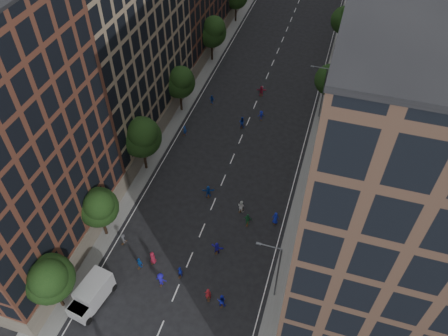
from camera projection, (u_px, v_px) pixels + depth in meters
name	position (u px, v px, depth m)	size (l,w,h in m)	color
ground	(247.00, 123.00, 69.53)	(240.00, 240.00, 0.00)	black
sidewalk_left	(193.00, 84.00, 76.97)	(4.00, 105.00, 0.15)	slate
sidewalk_right	(329.00, 109.00, 72.02)	(4.00, 105.00, 0.15)	slate
bldg_left_b	(105.00, 20.00, 57.97)	(14.00, 26.00, 34.00)	#998164
bldg_right_a	(399.00, 184.00, 36.03)	(14.00, 30.00, 36.00)	#4D3629
bldg_right_b	(402.00, 34.00, 56.50)	(14.00, 28.00, 33.00)	#5C554C
tree_left_0	(49.00, 279.00, 43.38)	(5.20, 5.20, 8.83)	black
tree_left_1	(98.00, 207.00, 50.36)	(4.80, 4.80, 8.21)	black
tree_left_2	(141.00, 136.00, 57.79)	(5.60, 5.60, 9.45)	black
tree_left_3	(180.00, 81.00, 67.56)	(5.00, 5.00, 8.58)	black
tree_left_4	(212.00, 31.00, 78.04)	(5.40, 5.40, 9.08)	black
tree_right_a	(332.00, 78.00, 68.41)	(5.00, 5.00, 8.39)	black
tree_right_b	(346.00, 19.00, 81.55)	(5.20, 5.20, 8.83)	black
streetlamp_near	(276.00, 270.00, 44.98)	(2.64, 0.22, 9.06)	#595B60
streetlamp_far	(322.00, 90.00, 67.04)	(2.64, 0.22, 9.06)	#595B60
cargo_van	(92.00, 294.00, 47.04)	(3.38, 5.72, 2.88)	#BABBBD
skater_1	(180.00, 272.00, 49.72)	(0.61, 0.40, 1.68)	#121F95
skater_2	(222.00, 301.00, 47.11)	(0.94, 0.73, 1.93)	#1720BC
skater_3	(161.00, 279.00, 48.91)	(1.23, 0.71, 1.91)	#1D14A9
skater_4	(140.00, 263.00, 50.51)	(1.01, 0.42, 1.72)	#1552AF
skater_5	(217.00, 248.00, 51.96)	(1.59, 0.51, 1.71)	#2117BB
skater_6	(153.00, 258.00, 50.89)	(0.93, 0.60, 1.90)	maroon
skater_7	(208.00, 294.00, 47.63)	(0.71, 0.46, 1.94)	#A81C22
skater_8	(241.00, 206.00, 56.35)	(0.91, 0.71, 1.88)	silver
skater_9	(123.00, 239.00, 52.96)	(0.99, 0.57, 1.54)	#46474C
skater_10	(248.00, 220.00, 54.81)	(1.10, 0.46, 1.88)	#1E6536
skater_11	(208.00, 192.00, 58.16)	(1.68, 0.53, 1.81)	#164AB5
skater_12	(276.00, 218.00, 55.02)	(0.89, 0.58, 1.82)	#131E9B
skater_13	(185.00, 130.00, 67.01)	(0.61, 0.40, 1.69)	navy
skater_14	(242.00, 122.00, 68.18)	(0.92, 0.72, 1.89)	#1635B4
skater_15	(261.00, 115.00, 69.64)	(1.02, 0.59, 1.58)	#1520AC
skater_16	(212.00, 100.00, 72.52)	(0.94, 0.39, 1.60)	#1649B7
skater_17	(261.00, 91.00, 74.04)	(1.71, 0.55, 1.85)	#AB1C3D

